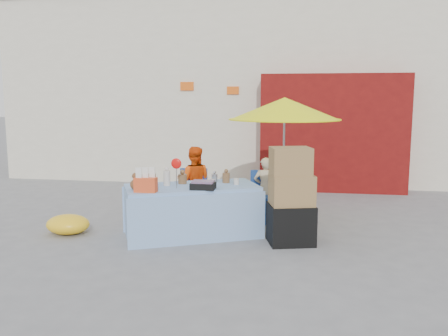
% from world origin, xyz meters
% --- Properties ---
extents(ground, '(80.00, 80.00, 0.00)m').
position_xyz_m(ground, '(0.00, 0.00, 0.00)').
color(ground, slate).
rests_on(ground, ground).
extents(backdrop, '(14.00, 8.00, 7.80)m').
position_xyz_m(backdrop, '(0.52, 7.52, 3.10)').
color(backdrop, silver).
rests_on(backdrop, ground).
extents(market_table, '(2.22, 1.70, 1.22)m').
position_xyz_m(market_table, '(-0.11, 0.24, 0.40)').
color(market_table, '#83A2D2').
rests_on(market_table, ground).
extents(chair_left, '(0.52, 0.51, 0.85)m').
position_xyz_m(chair_left, '(-0.34, 1.26, 0.26)').
color(chair_left, navy).
rests_on(chair_left, ground).
extents(chair_right, '(0.52, 0.51, 0.85)m').
position_xyz_m(chair_right, '(0.91, 1.26, 0.26)').
color(chair_right, navy).
rests_on(chair_right, ground).
extents(vendor_orange, '(0.65, 0.53, 1.24)m').
position_xyz_m(vendor_orange, '(-0.33, 1.39, 0.62)').
color(vendor_orange, '#F7500D').
rests_on(vendor_orange, ground).
extents(vendor_beige, '(0.42, 0.29, 1.08)m').
position_xyz_m(vendor_beige, '(0.92, 1.39, 0.54)').
color(vendor_beige, beige).
rests_on(vendor_beige, ground).
extents(umbrella, '(1.90, 1.90, 2.09)m').
position_xyz_m(umbrella, '(1.22, 1.54, 1.89)').
color(umbrella, gray).
rests_on(umbrella, ground).
extents(box_stack, '(0.74, 0.66, 1.40)m').
position_xyz_m(box_stack, '(1.39, 0.08, 0.64)').
color(box_stack, black).
rests_on(box_stack, ground).
extents(tarp_bundle, '(0.84, 0.77, 0.30)m').
position_xyz_m(tarp_bundle, '(-2.01, 0.01, 0.15)').
color(tarp_bundle, yellow).
rests_on(tarp_bundle, ground).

